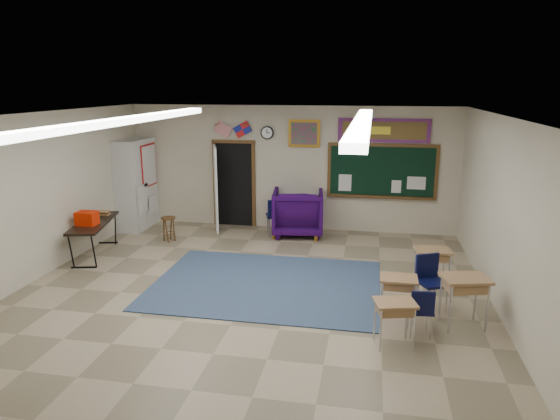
% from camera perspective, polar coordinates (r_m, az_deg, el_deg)
% --- Properties ---
extents(floor, '(9.00, 9.00, 0.00)m').
position_cam_1_polar(floor, '(8.36, -4.09, -10.46)').
color(floor, gray).
rests_on(floor, ground).
extents(back_wall, '(8.00, 0.04, 3.00)m').
position_cam_1_polar(back_wall, '(12.17, 1.12, 4.80)').
color(back_wall, beige).
rests_on(back_wall, floor).
extents(front_wall, '(8.00, 0.04, 3.00)m').
position_cam_1_polar(front_wall, '(3.98, -21.68, -16.73)').
color(front_wall, beige).
rests_on(front_wall, floor).
extents(left_wall, '(0.04, 9.00, 3.00)m').
position_cam_1_polar(left_wall, '(9.67, -27.87, 0.68)').
color(left_wall, beige).
rests_on(left_wall, floor).
extents(right_wall, '(0.04, 9.00, 3.00)m').
position_cam_1_polar(right_wall, '(7.88, 25.16, -1.77)').
color(right_wall, beige).
rests_on(right_wall, floor).
extents(ceiling, '(8.00, 9.00, 0.04)m').
position_cam_1_polar(ceiling, '(7.62, -4.49, 10.51)').
color(ceiling, silver).
rests_on(ceiling, back_wall).
extents(area_rug, '(4.00, 3.00, 0.02)m').
position_cam_1_polar(area_rug, '(9.03, -1.56, -8.44)').
color(area_rug, '#303F5C').
rests_on(area_rug, floor).
extents(fluorescent_strips, '(3.86, 6.00, 0.10)m').
position_cam_1_polar(fluorescent_strips, '(7.62, -4.48, 10.06)').
color(fluorescent_strips, white).
rests_on(fluorescent_strips, ceiling).
extents(doorway, '(1.10, 0.89, 2.16)m').
position_cam_1_polar(doorway, '(12.44, -5.85, 2.86)').
color(doorway, black).
rests_on(doorway, back_wall).
extents(chalkboard, '(2.55, 0.14, 1.30)m').
position_cam_1_polar(chalkboard, '(11.98, 11.55, 4.19)').
color(chalkboard, '#533417').
rests_on(chalkboard, back_wall).
extents(bulletin_board, '(2.10, 0.05, 0.55)m').
position_cam_1_polar(bulletin_board, '(11.86, 11.79, 8.89)').
color(bulletin_board, red).
rests_on(bulletin_board, back_wall).
extents(framed_art_print, '(0.75, 0.05, 0.65)m').
position_cam_1_polar(framed_art_print, '(11.97, 2.78, 8.74)').
color(framed_art_print, '#9C6D1E').
rests_on(framed_art_print, back_wall).
extents(wall_clock, '(0.32, 0.05, 0.32)m').
position_cam_1_polar(wall_clock, '(12.13, -1.48, 8.82)').
color(wall_clock, black).
rests_on(wall_clock, back_wall).
extents(wall_flags, '(1.16, 0.06, 0.70)m').
position_cam_1_polar(wall_flags, '(12.30, -5.44, 9.44)').
color(wall_flags, red).
rests_on(wall_flags, back_wall).
extents(storage_cabinet, '(0.59, 1.25, 2.20)m').
position_cam_1_polar(storage_cabinet, '(12.78, -16.07, 2.86)').
color(storage_cabinet, '#B7B7B2').
rests_on(storage_cabinet, floor).
extents(wingback_armchair, '(1.29, 1.32, 1.08)m').
position_cam_1_polar(wingback_armchair, '(11.80, 2.06, -0.26)').
color(wingback_armchair, '#1E0534').
rests_on(wingback_armchair, floor).
extents(student_chair_reading, '(0.56, 0.56, 0.89)m').
position_cam_1_polar(student_chair_reading, '(11.78, -0.53, -0.76)').
color(student_chair_reading, black).
rests_on(student_chair_reading, floor).
extents(student_chair_desk_a, '(0.40, 0.40, 0.72)m').
position_cam_1_polar(student_chair_desk_a, '(7.47, 15.69, -11.05)').
color(student_chair_desk_a, black).
rests_on(student_chair_desk_a, floor).
extents(student_chair_desk_b, '(0.59, 0.59, 0.88)m').
position_cam_1_polar(student_chair_desk_b, '(8.26, 17.03, -8.09)').
color(student_chair_desk_b, black).
rests_on(student_chair_desk_b, floor).
extents(student_desk_front_left, '(0.56, 0.42, 0.67)m').
position_cam_1_polar(student_desk_front_left, '(7.87, 13.30, -9.48)').
color(student_desk_front_left, '#9C6D48').
rests_on(student_desk_front_left, floor).
extents(student_desk_front_right, '(0.65, 0.52, 0.72)m').
position_cam_1_polar(student_desk_front_right, '(9.13, 16.98, -6.19)').
color(student_desk_front_right, '#9C6D48').
rests_on(student_desk_front_right, floor).
extents(student_desk_back_left, '(0.62, 0.53, 0.65)m').
position_cam_1_polar(student_desk_back_left, '(7.10, 12.90, -12.26)').
color(student_desk_back_left, '#9C6D48').
rests_on(student_desk_back_left, floor).
extents(student_desk_back_right, '(0.74, 0.63, 0.78)m').
position_cam_1_polar(student_desk_back_right, '(7.87, 20.25, -9.53)').
color(student_desk_back_right, '#9C6D48').
rests_on(student_desk_back_right, floor).
extents(folding_table, '(0.98, 1.85, 1.00)m').
position_cam_1_polar(folding_table, '(11.08, -20.44, -2.91)').
color(folding_table, black).
rests_on(folding_table, floor).
extents(wooden_stool, '(0.32, 0.32, 0.56)m').
position_cam_1_polar(wooden_stool, '(11.62, -12.59, -2.11)').
color(wooden_stool, '#493115').
rests_on(wooden_stool, floor).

